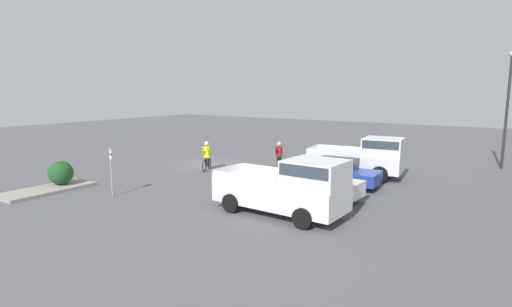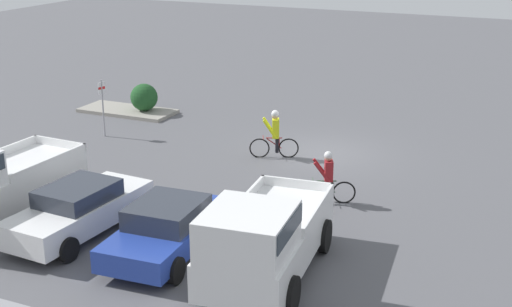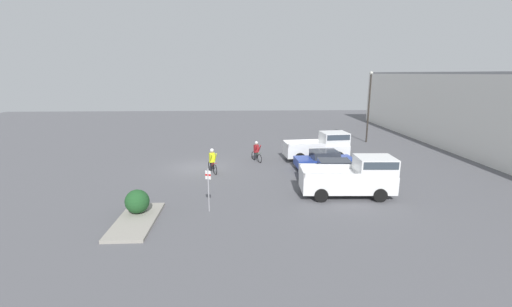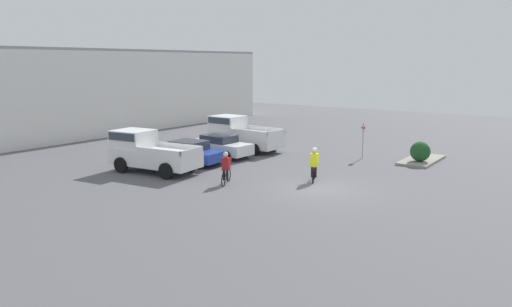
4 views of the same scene
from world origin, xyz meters
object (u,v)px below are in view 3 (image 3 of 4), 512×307
(pickup_truck_1, at_px, (355,176))
(cyclist_1, at_px, (256,151))
(fire_lane_sign, at_px, (208,186))
(shrub, at_px, (137,201))
(pickup_truck_0, at_px, (322,146))
(cyclist_0, at_px, (212,160))
(sedan_1, at_px, (334,170))
(lamppost, at_px, (369,102))
(sedan_0, at_px, (324,160))

(pickup_truck_1, distance_m, cyclist_1, 9.82)
(pickup_truck_1, bearing_deg, fire_lane_sign, -76.56)
(shrub, bearing_deg, pickup_truck_1, 101.36)
(pickup_truck_0, xyz_separation_m, shrub, (10.83, -11.78, -0.43))
(cyclist_0, distance_m, fire_lane_sign, 7.14)
(fire_lane_sign, bearing_deg, sedan_1, 121.59)
(sedan_1, relative_size, cyclist_0, 2.57)
(pickup_truck_1, height_order, cyclist_1, pickup_truck_1)
(sedan_1, xyz_separation_m, cyclist_1, (-5.43, -4.87, 0.11))
(sedan_1, bearing_deg, pickup_truck_0, 175.02)
(fire_lane_sign, relative_size, lamppost, 0.32)
(sedan_0, height_order, fire_lane_sign, fire_lane_sign)
(cyclist_1, xyz_separation_m, fire_lane_sign, (10.22, -2.92, 0.54))
(pickup_truck_0, bearing_deg, cyclist_0, -68.98)
(sedan_0, height_order, lamppost, lamppost)
(pickup_truck_1, bearing_deg, lamppost, 157.65)
(cyclist_1, distance_m, fire_lane_sign, 10.64)
(fire_lane_sign, bearing_deg, pickup_truck_0, 141.59)
(pickup_truck_1, relative_size, shrub, 4.48)
(fire_lane_sign, bearing_deg, shrub, -83.64)
(cyclist_1, height_order, shrub, cyclist_1)
(sedan_0, xyz_separation_m, shrub, (7.98, -11.32, 0.04))
(shrub, bearing_deg, lamppost, 134.69)
(sedan_1, height_order, fire_lane_sign, fire_lane_sign)
(fire_lane_sign, height_order, lamppost, lamppost)
(fire_lane_sign, xyz_separation_m, lamppost, (-17.57, 14.65, 2.79))
(pickup_truck_1, bearing_deg, sedan_0, -175.73)
(lamppost, height_order, shrub, lamppost)
(sedan_0, relative_size, fire_lane_sign, 1.92)
(cyclist_0, bearing_deg, cyclist_1, 133.24)
(sedan_0, xyz_separation_m, cyclist_0, (0.48, -8.20, 0.20))
(cyclist_1, distance_m, lamppost, 14.24)
(cyclist_0, relative_size, lamppost, 0.25)
(pickup_truck_0, height_order, lamppost, lamppost)
(pickup_truck_0, distance_m, sedan_1, 5.69)
(sedan_1, xyz_separation_m, fire_lane_sign, (4.79, -7.78, 0.65))
(lamppost, bearing_deg, pickup_truck_1, -22.35)
(pickup_truck_0, height_order, sedan_1, pickup_truck_0)
(cyclist_1, bearing_deg, fire_lane_sign, -15.94)
(sedan_1, height_order, shrub, sedan_1)
(fire_lane_sign, bearing_deg, cyclist_1, 164.06)
(sedan_0, distance_m, pickup_truck_1, 5.65)
(shrub, bearing_deg, cyclist_0, 157.40)
(pickup_truck_1, xyz_separation_m, lamppost, (-15.60, 6.42, 2.99))
(pickup_truck_1, xyz_separation_m, cyclist_1, (-8.25, -5.31, -0.34))
(pickup_truck_0, xyz_separation_m, lamppost, (-7.13, 6.37, 2.99))
(cyclist_1, relative_size, shrub, 1.40)
(pickup_truck_1, xyz_separation_m, fire_lane_sign, (1.97, -8.23, 0.21))
(sedan_0, relative_size, cyclist_0, 2.45)
(cyclist_0, xyz_separation_m, lamppost, (-10.46, 15.03, 3.26))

